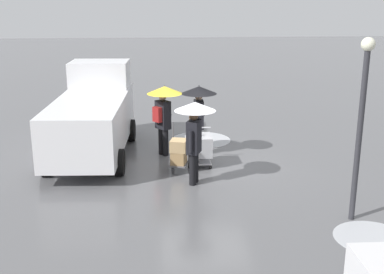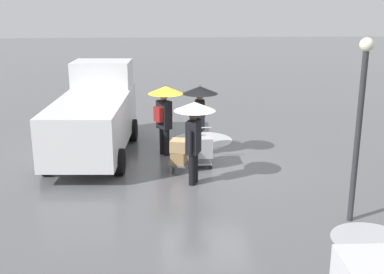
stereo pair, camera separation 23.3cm
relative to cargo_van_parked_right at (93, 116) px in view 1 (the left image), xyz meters
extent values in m
plane|color=#5B5B5E|center=(-3.22, 1.65, -1.18)|extent=(90.00, 90.00, 0.00)
cylinder|color=silver|center=(-3.36, -1.22, -1.18)|extent=(1.99, 1.99, 0.01)
cylinder|color=#ADAFB5|center=(-6.11, 5.93, -1.18)|extent=(1.56, 1.56, 0.01)
cube|color=white|center=(0.02, 0.26, -0.12)|extent=(2.26, 5.30, 1.40)
cube|color=white|center=(-0.09, -1.64, 1.00)|extent=(1.92, 1.50, 0.84)
cube|color=black|center=(-0.14, -2.35, 0.20)|extent=(1.66, 0.15, 0.63)
cube|color=#232326|center=(-0.14, -2.39, -0.86)|extent=(1.97, 0.27, 0.24)
cylinder|color=black|center=(0.90, -1.40, -0.82)|extent=(0.28, 0.73, 0.72)
cylinder|color=black|center=(-1.06, -1.29, -0.82)|extent=(0.28, 0.73, 0.72)
cylinder|color=black|center=(1.09, 1.81, -0.82)|extent=(0.28, 0.73, 0.72)
cylinder|color=black|center=(-0.87, 1.93, -0.82)|extent=(0.28, 0.73, 0.72)
cube|color=#B2B2B7|center=(-3.14, 1.35, -0.58)|extent=(0.53, 0.76, 0.56)
cube|color=#B2B2B7|center=(-3.14, 1.35, -1.04)|extent=(0.47, 0.69, 0.04)
cylinder|color=#B2B2B7|center=(-3.14, 0.93, -0.18)|extent=(0.58, 0.04, 0.04)
sphere|color=black|center=(-3.35, 1.65, -1.13)|extent=(0.10, 0.10, 0.10)
sphere|color=black|center=(-2.94, 1.65, -1.13)|extent=(0.10, 0.10, 0.10)
sphere|color=black|center=(-3.35, 1.04, -1.13)|extent=(0.10, 0.10, 0.10)
sphere|color=black|center=(-2.93, 1.04, -1.13)|extent=(0.10, 0.10, 0.10)
cylinder|color=black|center=(-3.07, 1.45, -0.48)|extent=(0.07, 0.28, 0.69)
cube|color=#515156|center=(-2.47, 1.77, -0.96)|extent=(0.62, 0.71, 0.03)
cylinder|color=#515156|center=(-2.76, 1.54, -0.41)|extent=(0.04, 0.04, 1.10)
cylinder|color=#515156|center=(-2.34, 1.43, -0.41)|extent=(0.04, 0.04, 1.10)
cylinder|color=black|center=(-2.78, 1.55, -1.08)|extent=(0.10, 0.21, 0.20)
cylinder|color=black|center=(-2.32, 1.42, -1.08)|extent=(0.10, 0.21, 0.20)
cube|color=#A37F51|center=(-2.47, 1.77, -0.77)|extent=(0.49, 0.53, 0.35)
cube|color=tan|center=(-2.47, 1.77, -0.44)|extent=(0.52, 0.54, 0.32)
cylinder|color=black|center=(-2.77, 2.79, -0.77)|extent=(0.18, 0.18, 0.82)
cylinder|color=black|center=(-2.84, 2.61, -0.77)|extent=(0.18, 0.18, 0.82)
cube|color=black|center=(-2.80, 2.70, 0.06)|extent=(0.43, 0.51, 0.84)
sphere|color=brown|center=(-2.80, 2.70, 0.60)|extent=(0.22, 0.22, 0.22)
cylinder|color=black|center=(-2.71, 2.94, 0.01)|extent=(0.10, 0.10, 0.55)
cylinder|color=black|center=(-2.85, 2.52, 0.28)|extent=(0.32, 0.21, 0.50)
cylinder|color=#333338|center=(-2.84, 2.61, 0.44)|extent=(0.02, 0.02, 0.86)
cone|color=white|center=(-2.84, 2.61, 0.82)|extent=(1.04, 1.04, 0.22)
sphere|color=#333338|center=(-2.84, 2.61, 0.95)|extent=(0.04, 0.04, 0.04)
cylinder|color=black|center=(-3.15, 0.22, -0.77)|extent=(0.18, 0.18, 0.82)
cylinder|color=black|center=(-3.14, 0.42, -0.77)|extent=(0.18, 0.18, 0.82)
cube|color=black|center=(-3.14, 0.32, 0.06)|extent=(0.30, 0.45, 0.84)
sphere|color=tan|center=(-3.14, 0.32, 0.60)|extent=(0.22, 0.22, 0.22)
cylinder|color=black|center=(-3.15, 0.06, 0.01)|extent=(0.10, 0.10, 0.55)
cylinder|color=black|center=(-3.16, 0.50, 0.28)|extent=(0.31, 0.11, 0.50)
cylinder|color=#333338|center=(-3.14, 0.42, 0.44)|extent=(0.02, 0.02, 0.86)
cone|color=black|center=(-3.14, 0.42, 0.82)|extent=(1.04, 1.04, 0.22)
sphere|color=#333338|center=(-3.14, 0.42, 0.95)|extent=(0.04, 0.04, 0.04)
cube|color=brown|center=(-2.94, 0.31, 0.10)|extent=(0.17, 0.31, 0.44)
cylinder|color=black|center=(-2.03, 0.18, -0.77)|extent=(0.18, 0.18, 0.82)
cylinder|color=black|center=(-2.15, 0.35, -0.77)|extent=(0.18, 0.18, 0.82)
cube|color=black|center=(-2.09, 0.27, 0.06)|extent=(0.49, 0.52, 0.84)
sphere|color=tan|center=(-2.09, 0.27, 0.60)|extent=(0.22, 0.22, 0.22)
cylinder|color=black|center=(-1.93, 0.06, 0.01)|extent=(0.10, 0.10, 0.55)
cylinder|color=black|center=(-2.21, 0.40, 0.28)|extent=(0.30, 0.26, 0.50)
cylinder|color=#333338|center=(-2.15, 0.35, 0.44)|extent=(0.02, 0.02, 0.86)
cone|color=yellow|center=(-2.15, 0.35, 0.82)|extent=(1.04, 1.04, 0.22)
sphere|color=#333338|center=(-2.15, 0.35, 0.95)|extent=(0.04, 0.04, 0.04)
cube|color=maroon|center=(-1.92, 0.38, 0.10)|extent=(0.31, 0.34, 0.44)
cylinder|color=#2D2D33|center=(-6.02, 5.03, 0.62)|extent=(0.12, 0.12, 3.60)
sphere|color=#EAEACC|center=(-6.02, 5.03, 2.54)|extent=(0.28, 0.28, 0.28)
camera|label=1|loc=(-1.83, 14.39, 3.44)|focal=45.80mm
camera|label=2|loc=(-2.06, 14.40, 3.44)|focal=45.80mm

